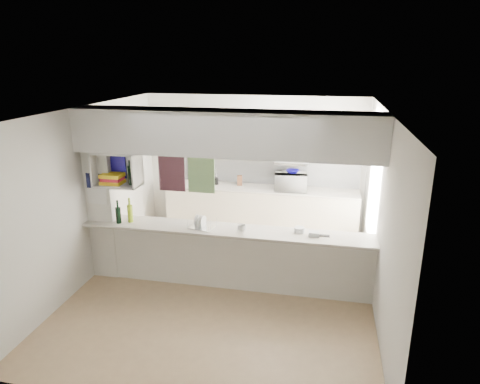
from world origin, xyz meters
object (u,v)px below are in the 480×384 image
(bowl, at_px, (293,172))
(wine_bottles, at_px, (124,214))
(microwave, at_px, (291,182))
(dish_rack, at_px, (202,223))

(bowl, xyz_separation_m, wine_bottles, (-2.29, -2.12, -0.22))
(microwave, xyz_separation_m, dish_rack, (-1.09, -2.09, -0.09))
(microwave, bearing_deg, bowl, 172.79)
(dish_rack, height_order, wine_bottles, wine_bottles)
(bowl, bearing_deg, dish_rack, -117.93)
(microwave, bearing_deg, wine_bottles, 39.08)
(dish_rack, distance_m, wine_bottles, 1.18)
(wine_bottles, bearing_deg, microwave, 43.11)
(bowl, bearing_deg, wine_bottles, -137.18)
(bowl, xyz_separation_m, dish_rack, (-1.11, -2.09, -0.28))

